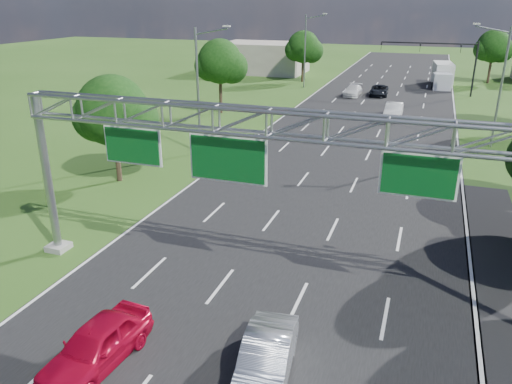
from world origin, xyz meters
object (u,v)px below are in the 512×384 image
at_px(silver_sedan, 266,360).
at_px(box_truck, 442,75).
at_px(red_coupe, 97,345).
at_px(sign_gantry, 271,138).
at_px(traffic_signal, 447,55).

relative_size(silver_sedan, box_truck, 0.52).
bearing_deg(red_coupe, silver_sedan, 17.12).
relative_size(sign_gantry, silver_sedan, 5.09).
bearing_deg(box_truck, silver_sedan, -100.88).
relative_size(traffic_signal, box_truck, 1.38).
height_order(sign_gantry, traffic_signal, sign_gantry).
distance_m(sign_gantry, red_coupe, 9.89).
relative_size(traffic_signal, red_coupe, 2.62).
bearing_deg(silver_sedan, traffic_signal, 77.38).
distance_m(sign_gantry, box_truck, 61.34).
distance_m(red_coupe, box_truck, 68.20).
bearing_deg(sign_gantry, silver_sedan, -73.32).
bearing_deg(traffic_signal, sign_gantry, -97.68).
xyz_separation_m(sign_gantry, box_truck, (7.00, 60.70, -5.33)).
distance_m(traffic_signal, silver_sedan, 58.73).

